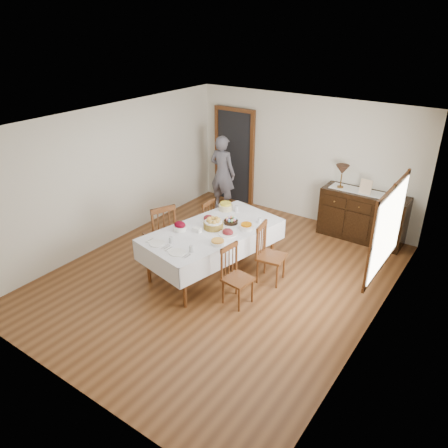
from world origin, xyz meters
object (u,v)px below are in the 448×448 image
Objects in this scene: chair_right_far at (269,253)px; sideboard at (362,216)px; chair_left_near at (161,233)px; person at (223,171)px; dining_table at (213,234)px; table_lamp at (342,170)px; chair_left_far at (203,223)px; chair_right_near at (235,275)px.

chair_right_far reaches higher than sideboard.
person reaches higher than chair_left_near.
chair_right_far is (0.91, 0.30, -0.20)m from dining_table.
table_lamp is (-0.50, -0.03, 0.84)m from sideboard.
chair_right_far is (1.83, 0.57, -0.06)m from chair_left_near.
dining_table is at bearing 129.22° from chair_left_near.
chair_right_far reaches higher than dining_table.
sideboard reaches higher than chair_left_far.
chair_right_far is 0.62× the size of sideboard.
chair_left_near is 3.64m from table_lamp.
table_lamp is at bearing -15.16° from chair_right_far.
person is at bearing -173.45° from sideboard.
chair_left_near is 2.46× the size of table_lamp.
sideboard reaches higher than dining_table.
chair_right_near is (1.73, -0.25, -0.09)m from chair_left_near.
person reaches higher than chair_right_near.
chair_left_far is at bearing 111.51° from person.
chair_right_near reaches higher than chair_left_far.
person reaches higher than chair_left_far.
person is (-1.41, 2.30, 0.19)m from dining_table.
person is 3.92× the size of table_lamp.
table_lamp is (0.25, 2.32, 0.82)m from chair_right_far.
chair_left_near is 0.70× the size of sideboard.
chair_left_near is 0.95m from chair_left_far.
chair_right_near is 3.27m from table_lamp.
dining_table is at bearing 63.79° from chair_right_near.
chair_right_near is 3.28m from sideboard.
chair_left_near is 3.90m from sideboard.
chair_left_far is at bearing 148.88° from dining_table.
dining_table is at bearing -113.91° from table_lamp.
chair_right_near is at bearing 163.77° from chair_right_far.
chair_left_far is 0.58× the size of sideboard.
chair_right_far reaches higher than chair_right_near.
chair_left_far is (-0.71, 0.66, -0.24)m from dining_table.
chair_left_far is 1.84m from person.
person is 2.63m from table_lamp.
chair_right_far is at bearing 130.38° from chair_left_near.
table_lamp is at bearing 134.54° from chair_left_far.
chair_left_near is 1.92m from chair_right_far.
dining_table is 0.98m from chair_right_far.
chair_right_far is at bearing 30.15° from dining_table.
person reaches higher than dining_table.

